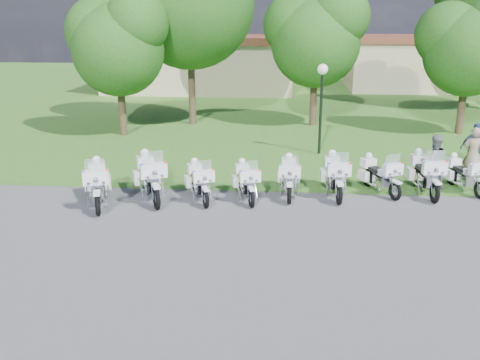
# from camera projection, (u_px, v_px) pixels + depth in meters

# --- Properties ---
(ground) EXTENTS (100.00, 100.00, 0.00)m
(ground) POSITION_uv_depth(u_px,v_px,m) (264.00, 226.00, 14.93)
(ground) COLOR #515156
(ground) RESTS_ON ground
(grass_lawn) EXTENTS (100.00, 48.00, 0.01)m
(grass_lawn) POSITION_uv_depth(u_px,v_px,m) (278.00, 92.00, 40.63)
(grass_lawn) COLOR #3E6821
(grass_lawn) RESTS_ON ground
(motorcycle_0) EXTENTS (1.30, 2.38, 1.66)m
(motorcycle_0) POSITION_uv_depth(u_px,v_px,m) (97.00, 183.00, 16.44)
(motorcycle_0) COLOR black
(motorcycle_0) RESTS_ON ground
(motorcycle_1) EXTENTS (1.51, 2.46, 1.76)m
(motorcycle_1) POSITION_uv_depth(u_px,v_px,m) (150.00, 176.00, 16.94)
(motorcycle_1) COLOR black
(motorcycle_1) RESTS_ON ground
(motorcycle_2) EXTENTS (1.20, 2.06, 1.45)m
(motorcycle_2) POSITION_uv_depth(u_px,v_px,m) (199.00, 181.00, 16.94)
(motorcycle_2) COLOR black
(motorcycle_2) RESTS_ON ground
(motorcycle_3) EXTENTS (1.04, 2.07, 1.42)m
(motorcycle_3) POSITION_uv_depth(u_px,v_px,m) (246.00, 180.00, 17.01)
(motorcycle_3) COLOR black
(motorcycle_3) RESTS_ON ground
(motorcycle_4) EXTENTS (0.74, 2.23, 1.50)m
(motorcycle_4) POSITION_uv_depth(u_px,v_px,m) (289.00, 176.00, 17.38)
(motorcycle_4) COLOR black
(motorcycle_4) RESTS_ON ground
(motorcycle_5) EXTENTS (0.87, 2.40, 1.61)m
(motorcycle_5) POSITION_uv_depth(u_px,v_px,m) (335.00, 175.00, 17.36)
(motorcycle_5) COLOR black
(motorcycle_5) RESTS_ON ground
(motorcycle_6) EXTENTS (1.27, 2.01, 1.45)m
(motorcycle_6) POSITION_uv_depth(u_px,v_px,m) (379.00, 174.00, 17.62)
(motorcycle_6) COLOR black
(motorcycle_6) RESTS_ON ground
(motorcycle_7) EXTENTS (0.91, 2.43, 1.63)m
(motorcycle_7) POSITION_uv_depth(u_px,v_px,m) (425.00, 173.00, 17.50)
(motorcycle_7) COLOR black
(motorcycle_7) RESTS_ON ground
(motorcycle_8) EXTENTS (1.10, 2.02, 1.40)m
(motorcycle_8) POSITION_uv_depth(u_px,v_px,m) (464.00, 173.00, 17.78)
(motorcycle_8) COLOR black
(motorcycle_8) RESTS_ON ground
(lamp_post) EXTENTS (0.44, 0.44, 3.75)m
(lamp_post) POSITION_uv_depth(u_px,v_px,m) (322.00, 86.00, 21.87)
(lamp_post) COLOR black
(lamp_post) RESTS_ON ground
(tree_0) EXTENTS (5.08, 4.33, 6.77)m
(tree_0) POSITION_uv_depth(u_px,v_px,m) (117.00, 41.00, 24.98)
(tree_0) COLOR #38281C
(tree_0) RESTS_ON ground
(tree_2) EXTENTS (5.34, 4.56, 7.12)m
(tree_2) POSITION_uv_depth(u_px,v_px,m) (315.00, 34.00, 27.20)
(tree_2) COLOR #38281C
(tree_2) RESTS_ON ground
(tree_3) EXTENTS (4.92, 4.20, 6.56)m
(tree_3) POSITION_uv_depth(u_px,v_px,m) (468.00, 44.00, 25.32)
(tree_3) COLOR #38281C
(tree_3) RESTS_ON ground
(building_west) EXTENTS (14.56, 8.32, 4.10)m
(building_west) POSITION_uv_depth(u_px,v_px,m) (202.00, 63.00, 41.45)
(building_west) COLOR #C2B38C
(building_west) RESTS_ON ground
(building_east) EXTENTS (11.44, 7.28, 4.10)m
(building_east) POSITION_uv_depth(u_px,v_px,m) (420.00, 62.00, 42.00)
(building_east) COLOR #C2B38C
(building_east) RESTS_ON ground
(bystander_a) EXTENTS (0.79, 0.61, 1.93)m
(bystander_a) POSITION_uv_depth(u_px,v_px,m) (473.00, 154.00, 18.70)
(bystander_a) COLOR gray
(bystander_a) RESTS_ON ground
(bystander_b) EXTENTS (1.03, 0.88, 1.85)m
(bystander_b) POSITION_uv_depth(u_px,v_px,m) (433.00, 162.00, 17.90)
(bystander_b) COLOR gray
(bystander_b) RESTS_ON ground
(bystander_c) EXTENTS (1.09, 0.49, 1.84)m
(bystander_c) POSITION_uv_depth(u_px,v_px,m) (475.00, 148.00, 19.80)
(bystander_c) COLOR #324C78
(bystander_c) RESTS_ON ground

